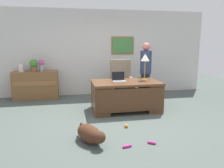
{
  "coord_description": "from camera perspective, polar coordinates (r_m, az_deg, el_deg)",
  "views": [
    {
      "loc": [
        -1.02,
        -4.43,
        1.68
      ],
      "look_at": [
        -0.09,
        0.3,
        0.75
      ],
      "focal_mm": 34.7,
      "sensor_mm": 36.0,
      "label": 1
    }
  ],
  "objects": [
    {
      "name": "vase_empty",
      "position": [
        6.87,
        -22.85,
        3.9
      ],
      "size": [
        0.14,
        0.14,
        0.22
      ],
      "primitive_type": "cylinder",
      "color": "silver",
      "rests_on": "credenza"
    },
    {
      "name": "armchair",
      "position": [
        6.38,
        2.54,
        0.37
      ],
      "size": [
        0.6,
        0.59,
        1.18
      ],
      "color": "gray",
      "rests_on": "ground_plane"
    },
    {
      "name": "dog_toy_bone",
      "position": [
        3.82,
        10.42,
        -14.92
      ],
      "size": [
        0.16,
        0.13,
        0.05
      ],
      "primitive_type": "ellipsoid",
      "rotation": [
        0.0,
        0.0,
        2.56
      ],
      "color": "#D8338C",
      "rests_on": "ground_plane"
    },
    {
      "name": "dog_lying",
      "position": [
        3.77,
        -5.71,
        -12.99
      ],
      "size": [
        0.55,
        0.71,
        0.3
      ],
      "color": "#472819",
      "rests_on": "ground_plane"
    },
    {
      "name": "back_wall",
      "position": [
        7.12,
        -2.87,
        8.24
      ],
      "size": [
        7.0,
        0.16,
        2.7
      ],
      "color": "silver",
      "rests_on": "ground_plane"
    },
    {
      "name": "dog_toy_plush",
      "position": [
        3.66,
        4.02,
        -15.99
      ],
      "size": [
        0.19,
        0.09,
        0.05
      ],
      "primitive_type": "ellipsoid",
      "rotation": [
        0.0,
        0.0,
        0.22
      ],
      "color": "#D8338C",
      "rests_on": "ground_plane"
    },
    {
      "name": "desk_lamp",
      "position": [
        5.54,
        8.71,
        6.49
      ],
      "size": [
        0.22,
        0.22,
        0.67
      ],
      "color": "#9E8447",
      "rests_on": "desk"
    },
    {
      "name": "dog_toy_ball",
      "position": [
        4.42,
        3.79,
        -10.93
      ],
      "size": [
        0.07,
        0.07,
        0.07
      ],
      "primitive_type": "sphere",
      "color": "orange",
      "rests_on": "ground_plane"
    },
    {
      "name": "ground_plane",
      "position": [
        4.85,
        1.73,
        -9.36
      ],
      "size": [
        12.0,
        12.0,
        0.0
      ],
      "primitive_type": "plane",
      "color": "#4C5651"
    },
    {
      "name": "desk",
      "position": [
        5.39,
        3.69,
        -2.89
      ],
      "size": [
        1.65,
        0.98,
        0.73
      ],
      "color": "brown",
      "rests_on": "ground_plane"
    },
    {
      "name": "potted_plant",
      "position": [
        6.79,
        -19.93,
        4.78
      ],
      "size": [
        0.24,
        0.24,
        0.36
      ],
      "color": "brown",
      "rests_on": "credenza"
    },
    {
      "name": "laptop",
      "position": [
        5.37,
        1.76,
        1.37
      ],
      "size": [
        0.32,
        0.22,
        0.22
      ],
      "color": "#B2B5BA",
      "rests_on": "desk"
    },
    {
      "name": "credenza",
      "position": [
        6.87,
        -19.37,
        -0.3
      ],
      "size": [
        1.29,
        0.5,
        0.83
      ],
      "color": "brown",
      "rests_on": "ground_plane"
    },
    {
      "name": "person_standing",
      "position": [
        6.29,
        8.83,
        3.34
      ],
      "size": [
        0.32,
        0.32,
        1.68
      ],
      "color": "#262323",
      "rests_on": "ground_plane"
    },
    {
      "name": "vase_with_flowers",
      "position": [
        6.76,
        -18.12,
        4.89
      ],
      "size": [
        0.17,
        0.17,
        0.34
      ],
      "color": "#99A1A7",
      "rests_on": "credenza"
    }
  ]
}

